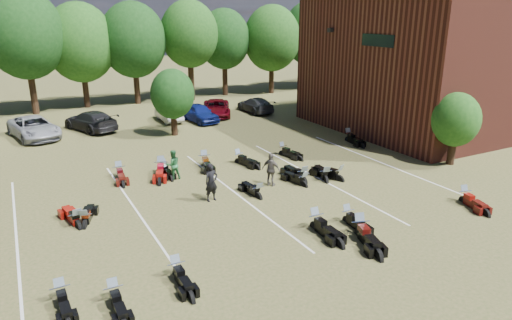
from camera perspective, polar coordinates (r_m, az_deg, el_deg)
ground at (r=22.38m, az=7.71°, el=-5.25°), size 160.00×160.00×0.00m
car_2 at (r=36.96m, az=-26.00°, el=3.66°), size 3.75×6.03×1.55m
car_3 at (r=37.73m, az=-19.97°, el=4.63°), size 3.93×5.64×1.52m
car_4 at (r=38.64m, az=-7.14°, el=5.87°), size 2.40×4.63×1.51m
car_5 at (r=39.30m, az=-10.86°, el=5.75°), size 1.44×4.04×1.33m
car_6 at (r=40.77m, az=-4.95°, el=6.49°), size 4.06×5.52×1.39m
car_7 at (r=42.15m, az=-0.09°, el=6.90°), size 1.89×4.64×1.35m
person_black at (r=22.13m, az=-5.61°, el=-2.79°), size 0.75×0.55×1.91m
person_green at (r=25.32m, az=-10.34°, el=-0.59°), size 0.82×0.64×1.67m
person_grey at (r=23.96m, az=1.91°, el=-1.21°), size 0.94×1.12×1.79m
motorcycle_0 at (r=16.38m, az=-23.09°, el=-15.99°), size 0.70×2.02×1.12m
motorcycle_1 at (r=15.81m, az=-17.24°, el=-16.61°), size 0.65×2.03×1.13m
motorcycle_2 at (r=16.57m, az=-9.86°, el=-14.25°), size 0.68×2.05×1.14m
motorcycle_3 at (r=19.74m, az=7.42°, el=-8.54°), size 0.83×2.38×1.31m
motorcycle_4 at (r=20.56m, az=11.31°, el=-7.64°), size 0.80×2.07×1.13m
motorcycle_5 at (r=19.44m, az=12.79°, el=-9.31°), size 1.50×2.60×1.38m
motorcycle_6 at (r=24.34m, az=24.50°, el=-4.84°), size 1.24×2.26×1.20m
motorcycle_7 at (r=21.13m, az=-21.34°, el=-7.86°), size 1.14×2.37×1.27m
motorcycle_8 at (r=21.09m, az=-20.52°, el=-7.81°), size 1.34×2.20×1.17m
motorcycle_9 at (r=22.65m, az=0.30°, el=-4.78°), size 0.80×2.12×1.16m
motorcycle_10 at (r=24.28m, az=5.94°, el=-3.28°), size 0.98×2.15×1.15m
motorcycle_11 at (r=24.88m, az=5.88°, el=-2.75°), size 0.85×2.39×1.32m
motorcycle_12 at (r=25.09m, az=8.69°, el=-2.69°), size 1.33×2.34×1.24m
motorcycle_13 at (r=25.33m, az=10.28°, el=-2.57°), size 1.48×2.45×1.30m
motorcycle_14 at (r=26.61m, az=-16.67°, el=-2.04°), size 0.92×2.28×1.24m
motorcycle_15 at (r=26.65m, az=-11.74°, el=-1.62°), size 1.58×2.60×1.38m
motorcycle_16 at (r=26.72m, az=-11.43°, el=-1.54°), size 0.69×2.01×1.11m
motorcycle_17 at (r=27.58m, az=-6.45°, el=-0.67°), size 1.20×2.43×1.30m
motorcycle_18 at (r=29.46m, az=3.34°, el=0.63°), size 1.13×2.21×1.18m
motorcycle_19 at (r=27.85m, az=-2.17°, el=-0.38°), size 1.26×2.29×1.22m
motorcycle_20 at (r=33.21m, az=11.44°, el=2.31°), size 1.03×2.42×1.31m
brick_building at (r=42.88m, az=25.58°, el=11.71°), size 25.40×15.20×10.70m
tree_line at (r=46.99m, az=-14.76°, el=14.41°), size 56.00×6.00×9.79m
young_tree_near_building at (r=29.37m, az=23.71°, el=4.63°), size 2.80×2.80×4.16m
young_tree_midfield at (r=34.13m, az=-10.40°, el=8.11°), size 3.20×3.20×4.70m
parking_lines at (r=23.34m, az=-2.64°, el=-4.09°), size 20.10×14.00×0.01m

